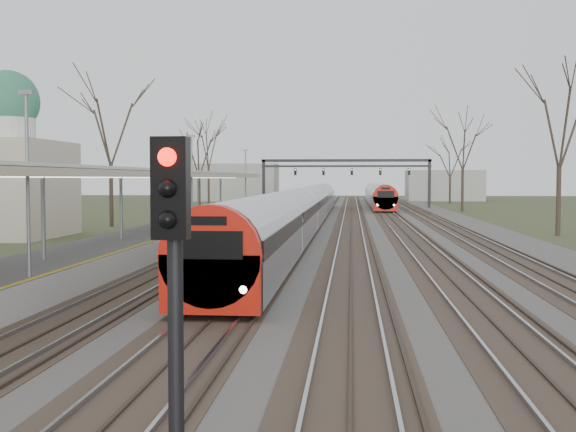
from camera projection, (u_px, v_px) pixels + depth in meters
name	position (u px, v px, depth m)	size (l,w,h in m)	color
track_bed	(343.00, 222.00, 59.69)	(24.00, 160.00, 0.22)	#474442
platform	(183.00, 232.00, 43.08)	(3.50, 69.00, 1.00)	#9E9B93
canopy	(163.00, 174.00, 38.41)	(4.10, 50.00, 3.11)	slate
signal_gantry	(346.00, 168.00, 89.26)	(21.00, 0.59, 6.08)	black
tree_west_far	(110.00, 120.00, 53.83)	(5.50, 5.50, 11.33)	#2D231C
tree_east_far	(560.00, 121.00, 45.17)	(5.00, 5.00, 10.30)	#2D231C
train_near	(306.00, 207.00, 55.03)	(2.62, 75.21, 3.05)	#ADAFB7
train_far	(378.00, 195.00, 96.45)	(2.62, 45.21, 3.05)	#ADAFB7
signal_post	(173.00, 276.00, 7.15)	(0.35, 0.45, 4.10)	black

